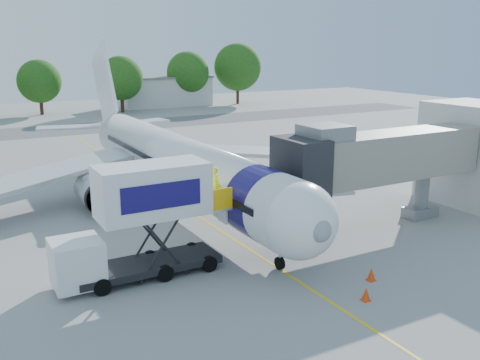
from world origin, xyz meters
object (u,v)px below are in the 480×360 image
catering_hiloader (140,222)px  aircraft (174,161)px  jet_bridge (371,159)px  ground_tug (387,337)px

catering_hiloader → aircraft: bearing=60.6°
jet_bridge → ground_tug: 14.44m
jet_bridge → ground_tug: (-8.88, -10.81, -3.57)m
jet_bridge → catering_hiloader: jet_bridge is taller
ground_tug → aircraft: bearing=80.5°
ground_tug → catering_hiloader: bearing=109.2°
jet_bridge → catering_hiloader: 14.34m
aircraft → jet_bridge: aircraft is taller
catering_hiloader → ground_tug: size_ratio=2.20×
aircraft → ground_tug: size_ratio=9.75×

